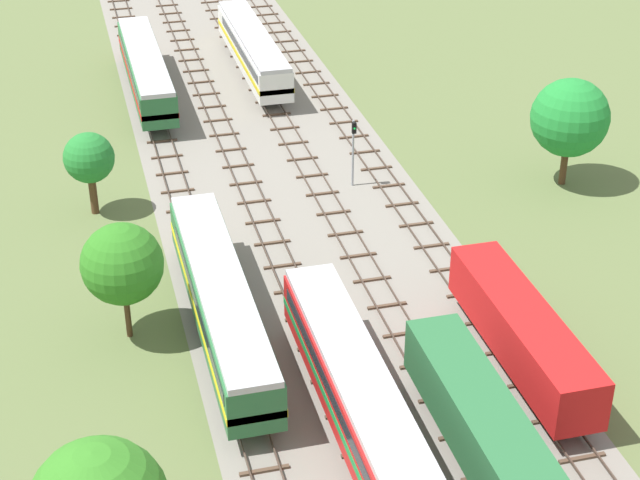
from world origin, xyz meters
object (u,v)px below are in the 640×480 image
at_px(freight_boxcar_centre_left_nearest, 482,424).
at_px(diesel_railcar_far_left_far, 146,69).
at_px(passenger_coach_left_near, 366,410).
at_px(diesel_railcar_far_left_midfar, 221,300).
at_px(freight_boxcar_centre_mid, 522,331).
at_px(diesel_railcar_centre_left_farther, 253,48).
at_px(signal_post_nearest, 353,145).

xyz_separation_m(freight_boxcar_centre_left_nearest, diesel_railcar_far_left_far, (-9.94, 50.87, 0.15)).
bearing_deg(passenger_coach_left_near, diesel_railcar_far_left_midfar, 113.91).
bearing_deg(freight_boxcar_centre_mid, freight_boxcar_centre_left_nearest, -127.35).
bearing_deg(freight_boxcar_centre_mid, passenger_coach_left_near, -156.31).
bearing_deg(diesel_railcar_centre_left_farther, freight_boxcar_centre_mid, -83.99).
bearing_deg(freight_boxcar_centre_mid, diesel_railcar_far_left_far, 108.57).
distance_m(freight_boxcar_centre_mid, diesel_railcar_far_left_far, 46.80).
height_order(diesel_railcar_far_left_midfar, signal_post_nearest, signal_post_nearest).
bearing_deg(diesel_railcar_far_left_midfar, freight_boxcar_centre_left_nearest, -53.33).
bearing_deg(diesel_railcar_far_left_midfar, diesel_railcar_far_left_far, 90.00).
relative_size(passenger_coach_left_near, signal_post_nearest, 4.32).
bearing_deg(freight_boxcar_centre_left_nearest, signal_post_nearest, 85.27).
bearing_deg(diesel_railcar_far_left_midfar, freight_boxcar_centre_mid, -24.66).
distance_m(passenger_coach_left_near, diesel_railcar_far_left_far, 48.97).
bearing_deg(freight_boxcar_centre_mid, diesel_railcar_centre_left_farther, 96.01).
xyz_separation_m(freight_boxcar_centre_left_nearest, diesel_railcar_far_left_midfar, (-9.94, 13.35, 0.15)).
bearing_deg(freight_boxcar_centre_left_nearest, diesel_railcar_centre_left_farther, 90.01).
distance_m(freight_boxcar_centre_left_nearest, freight_boxcar_centre_mid, 8.18).
height_order(diesel_railcar_far_left_midfar, diesel_railcar_centre_left_farther, same).
height_order(passenger_coach_left_near, signal_post_nearest, signal_post_nearest).
xyz_separation_m(freight_boxcar_centre_mid, signal_post_nearest, (-2.49, 23.40, 0.80)).
relative_size(freight_boxcar_centre_left_nearest, freight_boxcar_centre_mid, 1.00).
distance_m(diesel_railcar_far_left_far, signal_post_nearest, 24.37).
relative_size(diesel_railcar_far_left_midfar, signal_post_nearest, 4.03).
xyz_separation_m(freight_boxcar_centre_left_nearest, signal_post_nearest, (2.48, 29.90, 0.80)).
relative_size(freight_boxcar_centre_left_nearest, diesel_railcar_centre_left_farther, 0.68).
height_order(passenger_coach_left_near, diesel_railcar_far_left_far, same).
distance_m(diesel_railcar_far_left_midfar, diesel_railcar_centre_left_farther, 41.58).
distance_m(passenger_coach_left_near, freight_boxcar_centre_mid, 10.85).
bearing_deg(signal_post_nearest, freight_boxcar_centre_left_nearest, -94.73).
relative_size(diesel_railcar_far_left_far, signal_post_nearest, 4.03).
bearing_deg(diesel_railcar_centre_left_farther, passenger_coach_left_near, -95.50).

